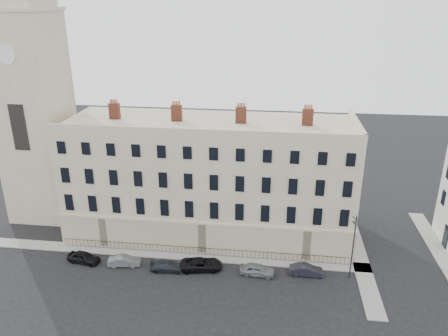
{
  "coord_description": "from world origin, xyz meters",
  "views": [
    {
      "loc": [
        2.42,
        -39.61,
        29.31
      ],
      "look_at": [
        -3.83,
        10.0,
        9.76
      ],
      "focal_mm": 35.0,
      "sensor_mm": 36.0,
      "label": 1
    }
  ],
  "objects_px": {
    "car_d": "(202,264)",
    "car_f": "(306,270)",
    "car_c": "(168,266)",
    "car_a": "(84,257)",
    "car_e": "(257,270)",
    "car_b": "(124,261)",
    "streetlamp": "(353,245)"
  },
  "relations": [
    {
      "from": "car_a",
      "to": "car_f",
      "type": "bearing_deg",
      "value": -78.6
    },
    {
      "from": "car_c",
      "to": "car_d",
      "type": "distance_m",
      "value": 3.9
    },
    {
      "from": "car_e",
      "to": "car_c",
      "type": "bearing_deg",
      "value": 96.42
    },
    {
      "from": "car_a",
      "to": "car_f",
      "type": "height_order",
      "value": "car_a"
    },
    {
      "from": "car_b",
      "to": "car_d",
      "type": "relative_size",
      "value": 0.77
    },
    {
      "from": "car_b",
      "to": "car_e",
      "type": "xyz_separation_m",
      "value": [
        15.55,
        0.09,
        0.06
      ]
    },
    {
      "from": "car_d",
      "to": "car_e",
      "type": "distance_m",
      "value": 6.45
    },
    {
      "from": "car_c",
      "to": "streetlamp",
      "type": "relative_size",
      "value": 0.51
    },
    {
      "from": "car_d",
      "to": "streetlamp",
      "type": "relative_size",
      "value": 0.62
    },
    {
      "from": "car_b",
      "to": "streetlamp",
      "type": "distance_m",
      "value": 26.08
    },
    {
      "from": "car_d",
      "to": "streetlamp",
      "type": "bearing_deg",
      "value": -98.55
    },
    {
      "from": "car_c",
      "to": "car_a",
      "type": "bearing_deg",
      "value": 84.15
    },
    {
      "from": "car_d",
      "to": "car_a",
      "type": "bearing_deg",
      "value": 81.72
    },
    {
      "from": "car_f",
      "to": "streetlamp",
      "type": "xyz_separation_m",
      "value": [
        4.77,
        -0.06,
        3.7
      ]
    },
    {
      "from": "car_c",
      "to": "streetlamp",
      "type": "xyz_separation_m",
      "value": [
        20.53,
        1.07,
        3.75
      ]
    },
    {
      "from": "car_a",
      "to": "streetlamp",
      "type": "distance_m",
      "value": 31.02
    },
    {
      "from": "car_b",
      "to": "streetlamp",
      "type": "xyz_separation_m",
      "value": [
        25.81,
        0.71,
        3.71
      ]
    },
    {
      "from": "car_a",
      "to": "car_e",
      "type": "distance_m",
      "value": 20.54
    },
    {
      "from": "car_d",
      "to": "car_f",
      "type": "height_order",
      "value": "car_d"
    },
    {
      "from": "car_a",
      "to": "streetlamp",
      "type": "relative_size",
      "value": 0.51
    },
    {
      "from": "car_b",
      "to": "car_e",
      "type": "height_order",
      "value": "car_e"
    },
    {
      "from": "car_b",
      "to": "car_c",
      "type": "height_order",
      "value": "car_b"
    },
    {
      "from": "car_a",
      "to": "car_e",
      "type": "bearing_deg",
      "value": -80.08
    },
    {
      "from": "car_d",
      "to": "car_e",
      "type": "xyz_separation_m",
      "value": [
        6.44,
        -0.3,
        0.01
      ]
    },
    {
      "from": "car_c",
      "to": "car_d",
      "type": "xyz_separation_m",
      "value": [
        3.83,
        0.75,
        0.09
      ]
    },
    {
      "from": "car_d",
      "to": "car_e",
      "type": "relative_size",
      "value": 1.21
    },
    {
      "from": "car_c",
      "to": "car_b",
      "type": "bearing_deg",
      "value": 82.58
    },
    {
      "from": "car_c",
      "to": "car_d",
      "type": "relative_size",
      "value": 0.83
    },
    {
      "from": "car_d",
      "to": "car_f",
      "type": "bearing_deg",
      "value": -97.8
    },
    {
      "from": "car_d",
      "to": "car_f",
      "type": "xyz_separation_m",
      "value": [
        11.94,
        0.38,
        -0.04
      ]
    },
    {
      "from": "car_d",
      "to": "car_b",
      "type": "bearing_deg",
      "value": 82.83
    },
    {
      "from": "car_f",
      "to": "streetlamp",
      "type": "bearing_deg",
      "value": -90.5
    }
  ]
}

